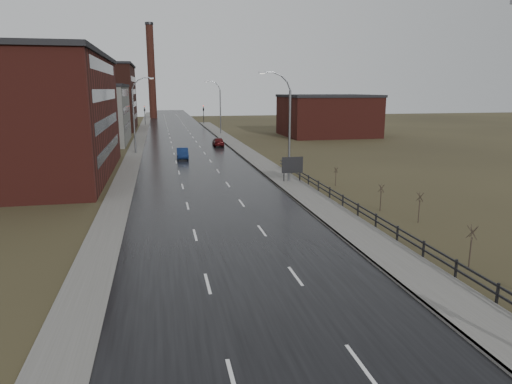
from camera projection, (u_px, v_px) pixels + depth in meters
name	position (u px, v px, depth m)	size (l,w,h in m)	color
road	(190.00, 154.00, 69.21)	(14.00, 300.00, 0.06)	black
sidewalk_right	(290.00, 184.00, 47.08)	(3.20, 180.00, 0.18)	#595651
curb_right	(275.00, 184.00, 46.77)	(0.16, 180.00, 0.18)	slate
sidewalk_left	(134.00, 155.00, 67.55)	(2.40, 260.00, 0.12)	#595651
warehouse_near	(1.00, 116.00, 49.18)	(22.44, 28.56, 13.50)	#471914
warehouse_mid	(81.00, 114.00, 81.61)	(16.32, 20.40, 10.50)	slate
warehouse_far	(78.00, 97.00, 108.68)	(26.52, 24.48, 15.50)	#331611
building_right	(327.00, 115.00, 95.39)	(18.36, 16.32, 8.50)	#471914
smokestack	(151.00, 71.00, 150.48)	(2.70, 2.70, 30.70)	#331611
streetlight_right_mid	(287.00, 127.00, 46.74)	(3.36, 0.28, 11.35)	slate
streetlight_left	(136.00, 115.00, 68.29)	(3.36, 0.28, 11.35)	slate
streetlight_right_far	(219.00, 107.00, 98.28)	(3.36, 0.28, 11.35)	slate
guardrail	(381.00, 222.00, 31.36)	(0.10, 53.05, 1.10)	black
shrub_c	(471.00, 246.00, 24.62)	(0.59, 0.62, 2.48)	#382D23
shrub_d	(419.00, 207.00, 33.35)	(0.54, 0.57, 2.29)	#382D23
shrub_e	(381.00, 197.00, 36.58)	(0.52, 0.55, 2.20)	#382D23
shrub_f	(336.00, 176.00, 46.23)	(0.46, 0.48, 1.91)	#382D23
billboard	(292.00, 166.00, 47.58)	(2.28, 0.17, 2.74)	black
traffic_light_left	(144.00, 108.00, 123.85)	(0.58, 2.73, 5.30)	black
traffic_light_right	(203.00, 108.00, 127.08)	(0.58, 2.73, 5.30)	black
car_near	(182.00, 154.00, 64.22)	(1.58, 4.52, 1.49)	#0E1D47
car_far	(218.00, 142.00, 78.27)	(1.80, 4.47, 1.52)	#440B0D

